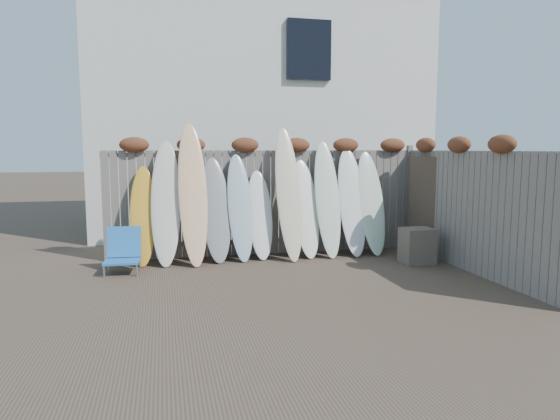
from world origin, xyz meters
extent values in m
plane|color=#493A2D|center=(0.00, 0.00, 0.00)|extent=(80.00, 80.00, 0.00)
cube|color=slate|center=(0.00, 2.40, 1.00)|extent=(6.00, 0.10, 2.00)
cube|color=slate|center=(3.00, 2.40, 1.05)|extent=(0.10, 0.10, 2.10)
ellipsoid|color=brown|center=(-2.40, 2.36, 2.10)|extent=(0.52, 0.28, 0.28)
ellipsoid|color=brown|center=(-1.40, 2.36, 2.10)|extent=(0.52, 0.28, 0.28)
ellipsoid|color=brown|center=(-0.40, 2.36, 2.10)|extent=(0.52, 0.28, 0.28)
ellipsoid|color=brown|center=(0.60, 2.36, 2.10)|extent=(0.52, 0.28, 0.28)
ellipsoid|color=brown|center=(1.60, 2.36, 2.10)|extent=(0.52, 0.28, 0.28)
ellipsoid|color=brown|center=(2.60, 2.36, 2.10)|extent=(0.52, 0.28, 0.28)
cube|color=slate|center=(3.00, 0.20, 1.00)|extent=(0.10, 4.40, 2.00)
ellipsoid|color=brown|center=(2.96, -0.50, 2.10)|extent=(0.28, 0.56, 0.28)
ellipsoid|color=brown|center=(2.96, 0.60, 2.10)|extent=(0.28, 0.56, 0.28)
ellipsoid|color=brown|center=(2.96, 1.70, 2.10)|extent=(0.28, 0.56, 0.28)
cube|color=silver|center=(0.50, 6.50, 3.00)|extent=(8.00, 5.00, 6.00)
cube|color=black|center=(1.30, 3.95, 4.20)|extent=(1.00, 0.12, 1.30)
cube|color=#2268AB|center=(-2.60, 1.38, 0.21)|extent=(0.58, 0.52, 0.03)
cube|color=#256CBA|center=(-2.58, 1.65, 0.48)|extent=(0.56, 0.20, 0.51)
cylinder|color=silver|center=(-2.87, 1.20, 0.10)|extent=(0.03, 0.03, 0.21)
cylinder|color=silver|center=(-2.84, 1.61, 0.10)|extent=(0.03, 0.03, 0.21)
cylinder|color=silver|center=(-2.36, 1.16, 0.10)|extent=(0.03, 0.03, 0.21)
cylinder|color=#AEAEB6|center=(-2.34, 1.57, 0.10)|extent=(0.03, 0.03, 0.21)
cube|color=#736656|center=(2.46, 0.98, 0.31)|extent=(0.54, 0.45, 0.63)
cube|color=#32251E|center=(3.00, 1.36, 0.94)|extent=(0.46, 1.20, 1.88)
ellipsoid|color=gold|center=(-2.28, 2.02, 0.87)|extent=(0.50, 0.66, 1.73)
ellipsoid|color=beige|center=(-1.88, 1.96, 1.09)|extent=(0.59, 0.81, 2.18)
ellipsoid|color=#F1BA8A|center=(-1.41, 1.90, 1.25)|extent=(0.54, 0.89, 2.49)
ellipsoid|color=gray|center=(-1.00, 1.99, 0.94)|extent=(0.60, 0.72, 1.88)
ellipsoid|color=#92ACBA|center=(-0.56, 2.00, 0.97)|extent=(0.51, 0.72, 1.94)
ellipsoid|color=silver|center=(-0.19, 2.04, 0.82)|extent=(0.48, 0.61, 1.63)
ellipsoid|color=beige|center=(0.32, 1.89, 1.22)|extent=(0.50, 0.87, 2.44)
ellipsoid|color=white|center=(0.68, 1.98, 0.92)|extent=(0.57, 0.70, 1.83)
ellipsoid|color=silver|center=(1.10, 1.96, 1.09)|extent=(0.48, 0.77, 2.18)
ellipsoid|color=white|center=(1.60, 1.98, 1.02)|extent=(0.53, 0.73, 2.05)
ellipsoid|color=silver|center=(2.00, 1.97, 0.99)|extent=(0.56, 0.73, 1.99)
camera|label=1|loc=(-1.92, -6.96, 2.03)|focal=32.00mm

